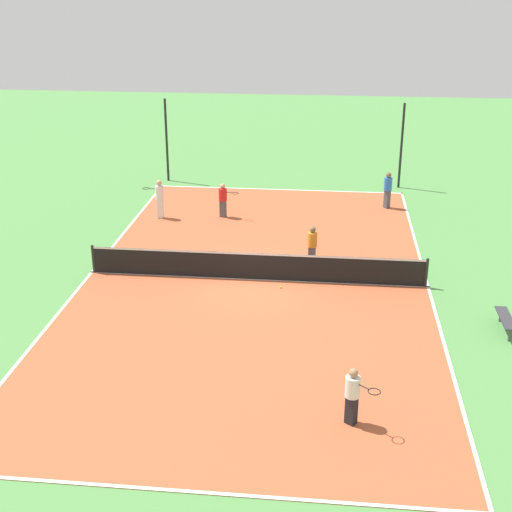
{
  "coord_description": "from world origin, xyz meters",
  "views": [
    {
      "loc": [
        2.45,
        -22.77,
        10.13
      ],
      "look_at": [
        0.0,
        0.0,
        0.9
      ],
      "focal_mm": 50.0,
      "sensor_mm": 36.0,
      "label": 1
    }
  ],
  "objects_px": {
    "bench": "(506,319)",
    "player_far_white": "(353,393)",
    "tennis_net": "(256,265)",
    "tennis_ball_left_sideline": "(281,287)",
    "tennis_ball_far_baseline": "(194,271)",
    "player_coach_red": "(223,198)",
    "fence_post_back_right": "(401,146)",
    "player_near_white": "(159,196)",
    "player_near_blue": "(388,188)",
    "tennis_ball_midcourt": "(190,253)",
    "fence_post_back_left": "(167,140)",
    "player_center_orange": "(312,244)"
  },
  "relations": [
    {
      "from": "bench",
      "to": "player_far_white",
      "type": "xyz_separation_m",
      "value": [
        -4.68,
        -5.27,
        0.48
      ]
    },
    {
      "from": "tennis_ball_midcourt",
      "to": "fence_post_back_right",
      "type": "xyz_separation_m",
      "value": [
        8.64,
        10.02,
        2.04
      ]
    },
    {
      "from": "tennis_net",
      "to": "player_near_blue",
      "type": "distance_m",
      "value": 10.07
    },
    {
      "from": "player_far_white",
      "to": "fence_post_back_left",
      "type": "height_order",
      "value": "fence_post_back_left"
    },
    {
      "from": "bench",
      "to": "player_center_orange",
      "type": "bearing_deg",
      "value": 53.6
    },
    {
      "from": "fence_post_back_left",
      "to": "tennis_ball_midcourt",
      "type": "bearing_deg",
      "value": -72.89
    },
    {
      "from": "player_near_white",
      "to": "player_far_white",
      "type": "xyz_separation_m",
      "value": [
        8.07,
        -14.48,
        -0.13
      ]
    },
    {
      "from": "tennis_net",
      "to": "tennis_ball_midcourt",
      "type": "relative_size",
      "value": 173.46
    },
    {
      "from": "tennis_net",
      "to": "tennis_ball_far_baseline",
      "type": "height_order",
      "value": "tennis_net"
    },
    {
      "from": "tennis_net",
      "to": "player_near_white",
      "type": "bearing_deg",
      "value": 128.19
    },
    {
      "from": "player_near_white",
      "to": "tennis_net",
      "type": "bearing_deg",
      "value": 131.86
    },
    {
      "from": "tennis_ball_far_baseline",
      "to": "player_center_orange",
      "type": "bearing_deg",
      "value": 13.95
    },
    {
      "from": "bench",
      "to": "player_far_white",
      "type": "distance_m",
      "value": 7.07
    },
    {
      "from": "tennis_net",
      "to": "player_coach_red",
      "type": "distance_m",
      "value": 6.97
    },
    {
      "from": "bench",
      "to": "tennis_ball_far_baseline",
      "type": "relative_size",
      "value": 23.03
    },
    {
      "from": "tennis_net",
      "to": "player_coach_red",
      "type": "relative_size",
      "value": 7.81
    },
    {
      "from": "player_far_white",
      "to": "player_near_blue",
      "type": "xyz_separation_m",
      "value": [
        1.88,
        16.96,
        0.1
      ]
    },
    {
      "from": "tennis_ball_left_sideline",
      "to": "player_far_white",
      "type": "bearing_deg",
      "value": -73.42
    },
    {
      "from": "bench",
      "to": "player_near_blue",
      "type": "bearing_deg",
      "value": 13.46
    },
    {
      "from": "tennis_net",
      "to": "player_near_blue",
      "type": "xyz_separation_m",
      "value": [
        5.06,
        8.69,
        0.42
      ]
    },
    {
      "from": "tennis_ball_midcourt",
      "to": "tennis_ball_left_sideline",
      "type": "distance_m",
      "value": 4.63
    },
    {
      "from": "tennis_ball_midcourt",
      "to": "player_far_white",
      "type": "bearing_deg",
      "value": -60.17
    },
    {
      "from": "fence_post_back_left",
      "to": "fence_post_back_right",
      "type": "xyz_separation_m",
      "value": [
        11.73,
        0.0,
        0.0
      ]
    },
    {
      "from": "bench",
      "to": "player_coach_red",
      "type": "xyz_separation_m",
      "value": [
        -10.02,
        9.61,
        0.49
      ]
    },
    {
      "from": "bench",
      "to": "tennis_ball_left_sideline",
      "type": "relative_size",
      "value": 23.03
    },
    {
      "from": "player_near_white",
      "to": "fence_post_back_right",
      "type": "bearing_deg",
      "value": -147.4
    },
    {
      "from": "player_center_orange",
      "to": "tennis_ball_left_sideline",
      "type": "xyz_separation_m",
      "value": [
        -0.98,
        -2.06,
        -0.83
      ]
    },
    {
      "from": "player_far_white",
      "to": "tennis_ball_midcourt",
      "type": "xyz_separation_m",
      "value": [
        -5.96,
        10.4,
        -0.81
      ]
    },
    {
      "from": "player_near_white",
      "to": "fence_post_back_left",
      "type": "xyz_separation_m",
      "value": [
        -0.98,
        5.94,
        1.09
      ]
    },
    {
      "from": "player_far_white",
      "to": "fence_post_back_right",
      "type": "distance_m",
      "value": 20.63
    },
    {
      "from": "tennis_ball_far_baseline",
      "to": "player_coach_red",
      "type": "bearing_deg",
      "value": 88.71
    },
    {
      "from": "bench",
      "to": "fence_post_back_right",
      "type": "xyz_separation_m",
      "value": [
        -2.0,
        15.14,
        1.71
      ]
    },
    {
      "from": "player_far_white",
      "to": "fence_post_back_left",
      "type": "xyz_separation_m",
      "value": [
        -9.05,
        20.42,
        1.23
      ]
    },
    {
      "from": "tennis_ball_far_baseline",
      "to": "tennis_ball_midcourt",
      "type": "bearing_deg",
      "value": 105.21
    },
    {
      "from": "player_near_white",
      "to": "player_far_white",
      "type": "height_order",
      "value": "player_near_white"
    },
    {
      "from": "player_near_blue",
      "to": "fence_post_back_right",
      "type": "relative_size",
      "value": 0.4
    },
    {
      "from": "player_center_orange",
      "to": "player_far_white",
      "type": "xyz_separation_m",
      "value": [
        1.29,
        -9.67,
        -0.02
      ]
    },
    {
      "from": "tennis_net",
      "to": "tennis_ball_left_sideline",
      "type": "relative_size",
      "value": 173.46
    },
    {
      "from": "fence_post_back_left",
      "to": "player_near_blue",
      "type": "bearing_deg",
      "value": -17.56
    },
    {
      "from": "player_coach_red",
      "to": "fence_post_back_right",
      "type": "relative_size",
      "value": 0.36
    },
    {
      "from": "player_far_white",
      "to": "tennis_ball_midcourt",
      "type": "bearing_deg",
      "value": 156.98
    },
    {
      "from": "player_near_white",
      "to": "tennis_ball_left_sideline",
      "type": "bearing_deg",
      "value": 133.87
    },
    {
      "from": "tennis_net",
      "to": "fence_post_back_right",
      "type": "height_order",
      "value": "fence_post_back_right"
    },
    {
      "from": "player_far_white",
      "to": "tennis_ball_midcourt",
      "type": "distance_m",
      "value": 12.02
    },
    {
      "from": "tennis_net",
      "to": "tennis_ball_left_sideline",
      "type": "height_order",
      "value": "tennis_net"
    },
    {
      "from": "player_coach_red",
      "to": "tennis_ball_left_sideline",
      "type": "relative_size",
      "value": 22.2
    },
    {
      "from": "player_near_white",
      "to": "player_coach_red",
      "type": "bearing_deg",
      "value": -167.88
    },
    {
      "from": "bench",
      "to": "player_near_blue",
      "type": "xyz_separation_m",
      "value": [
        -2.8,
        11.69,
        0.58
      ]
    },
    {
      "from": "player_near_blue",
      "to": "fence_post_back_left",
      "type": "height_order",
      "value": "fence_post_back_left"
    },
    {
      "from": "player_coach_red",
      "to": "player_near_blue",
      "type": "height_order",
      "value": "player_near_blue"
    }
  ]
}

